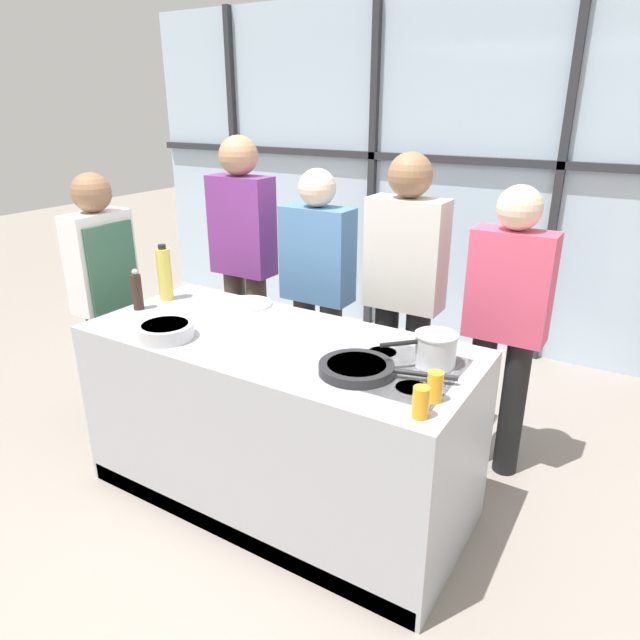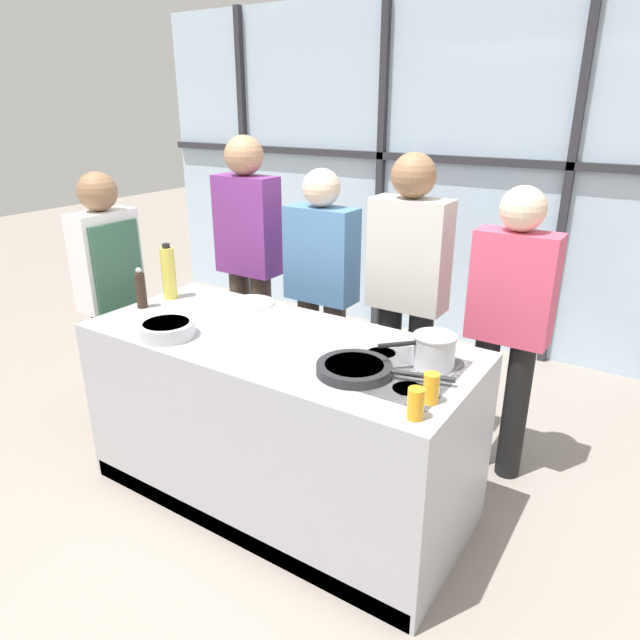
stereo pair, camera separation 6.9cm
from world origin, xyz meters
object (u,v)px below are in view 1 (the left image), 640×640
object	(u,v)px
spectator_center_right	(404,286)
frying_pan	(358,368)
saucepan	(435,348)
mixing_bowl	(166,330)
spectator_center_left	(317,284)
juice_glass_far	(435,387)
spectator_far_right	(506,318)
white_plate	(247,304)
oil_bottle	(165,274)
spectator_far_left	(243,253)
pepper_grinder	(137,291)
chef	(106,289)
juice_glass_near	(421,402)

from	to	relation	value
spectator_center_right	frying_pan	world-z (taller)	spectator_center_right
saucepan	mixing_bowl	distance (m)	1.27
spectator_center_left	juice_glass_far	xyz separation A→B (m)	(1.16, -1.04, 0.06)
spectator_far_right	white_plate	distance (m)	1.40
saucepan	oil_bottle	xyz separation A→B (m)	(-1.63, 0.02, 0.08)
spectator_far_left	oil_bottle	bearing A→B (deg)	90.23
mixing_bowl	spectator_center_right	bearing A→B (deg)	56.49
spectator_far_right	frying_pan	distance (m)	1.04
spectator_far_left	saucepan	distance (m)	1.79
spectator_far_left	spectator_center_right	world-z (taller)	spectator_far_left
white_plate	pepper_grinder	size ratio (longest dim) A/B	1.21
pepper_grinder	oil_bottle	bearing A→B (deg)	87.12
spectator_center_left	oil_bottle	size ratio (longest dim) A/B	5.03
spectator_far_left	pepper_grinder	distance (m)	0.91
saucepan	oil_bottle	world-z (taller)	oil_bottle
spectator_center_right	saucepan	world-z (taller)	spectator_center_right
chef	spectator_center_left	bearing A→B (deg)	128.17
spectator_far_left	pepper_grinder	size ratio (longest dim) A/B	7.82
spectator_far_right	mixing_bowl	distance (m)	1.74
spectator_center_right	white_plate	world-z (taller)	spectator_center_right
white_plate	pepper_grinder	xyz separation A→B (m)	(-0.47, -0.36, 0.10)
spectator_far_left	saucepan	size ratio (longest dim) A/B	6.36
juice_glass_near	spectator_far_right	bearing A→B (deg)	89.86
chef	mixing_bowl	xyz separation A→B (m)	(0.84, -0.33, 0.03)
chef	spectator_center_left	distance (m)	1.28
pepper_grinder	juice_glass_far	xyz separation A→B (m)	(1.75, -0.13, -0.04)
spectator_far_left	saucepan	world-z (taller)	spectator_far_left
spectator_far_left	white_plate	size ratio (longest dim) A/B	6.48
white_plate	mixing_bowl	size ratio (longest dim) A/B	1.02
chef	spectator_far_left	bearing A→B (deg)	151.86
mixing_bowl	oil_bottle	world-z (taller)	oil_bottle
chef	mixing_bowl	distance (m)	0.91
chef	frying_pan	world-z (taller)	chef
spectator_far_left	oil_bottle	distance (m)	0.71
spectator_center_left	juice_glass_near	distance (m)	1.65
mixing_bowl	spectator_far_right	bearing A→B (deg)	40.27
saucepan	juice_glass_far	distance (m)	0.33
frying_pan	white_plate	distance (m)	1.02
white_plate	spectator_far_left	bearing A→B (deg)	130.09
spectator_far_left	frying_pan	world-z (taller)	spectator_far_left
mixing_bowl	oil_bottle	bearing A→B (deg)	135.18
frying_pan	spectator_center_left	bearing A→B (deg)	129.52
white_plate	juice_glass_near	distance (m)	1.43
spectator_center_right	oil_bottle	size ratio (longest dim) A/B	5.39
pepper_grinder	spectator_center_right	bearing A→B (deg)	37.73
chef	juice_glass_far	xyz separation A→B (m)	(2.17, -0.24, 0.05)
pepper_grinder	spectator_center_left	bearing A→B (deg)	56.97
spectator_far_left	pepper_grinder	world-z (taller)	spectator_far_left
spectator_far_left	juice_glass_near	size ratio (longest dim) A/B	14.93
spectator_center_left	oil_bottle	distance (m)	0.93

